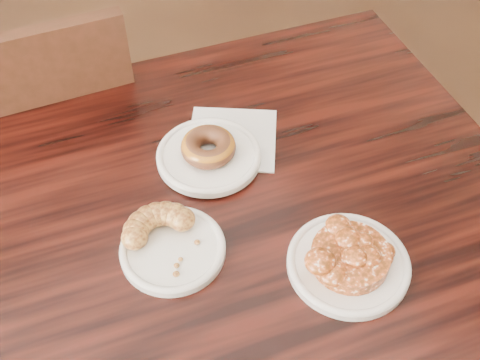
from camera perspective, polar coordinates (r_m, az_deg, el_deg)
cafe_table at (r=1.24m, az=0.81°, el=-15.07°), size 1.15×1.15×0.75m
chair_far at (r=1.52m, az=-18.15°, el=2.60°), size 0.55×0.55×0.90m
napkin at (r=1.05m, az=-0.75°, el=3.96°), size 0.21×0.21×0.00m
plate_donut at (r=1.01m, az=-2.97°, el=2.27°), size 0.18×0.18×0.01m
plate_cruller at (r=0.90m, az=-6.39°, el=-6.58°), size 0.16×0.16×0.01m
plate_fritter at (r=0.89m, az=10.22°, el=-7.86°), size 0.18×0.18×0.01m
glazed_donut at (r=0.99m, az=-3.02°, el=3.15°), size 0.09×0.09×0.03m
apple_fritter at (r=0.87m, az=10.44°, el=-6.97°), size 0.15×0.15×0.04m
cruller_fragment at (r=0.88m, az=-6.52°, el=-5.69°), size 0.13×0.13×0.04m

